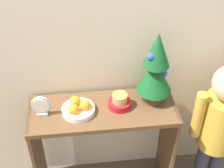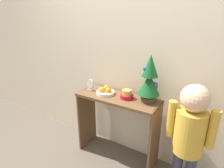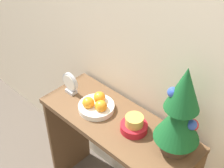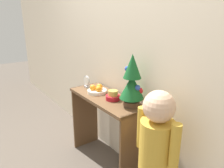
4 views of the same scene
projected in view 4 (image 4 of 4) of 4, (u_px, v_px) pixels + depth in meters
The scene contains 8 objects.
ground_plane at pixel (93, 168), 2.30m from camera, with size 12.00×12.00×0.00m, color brown.
back_wall at pixel (124, 45), 2.13m from camera, with size 7.00×0.05×2.50m, color beige.
console_table at pixel (106, 115), 2.22m from camera, with size 0.90×0.35×0.76m.
mini_tree at pixel (132, 81), 1.88m from camera, with size 0.22×0.22×0.47m.
fruit_bowl at pixel (97, 90), 2.26m from camera, with size 0.20×0.20×0.09m.
singing_bowl at pixel (113, 96), 2.08m from camera, with size 0.14×0.14×0.09m.
desk_clock at pixel (87, 82), 2.41m from camera, with size 0.11×0.04×0.13m.
child_figure at pixel (156, 143), 1.58m from camera, with size 0.39×0.25×1.05m.
Camera 4 is at (1.67, -0.96, 1.55)m, focal length 35.00 mm.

